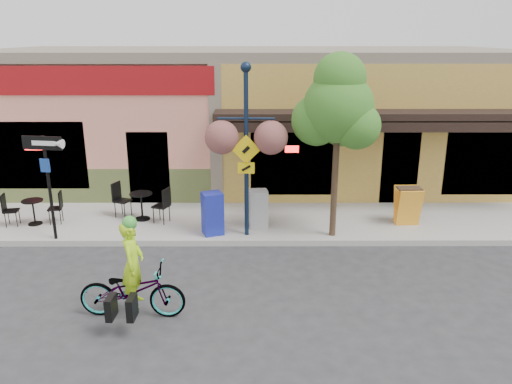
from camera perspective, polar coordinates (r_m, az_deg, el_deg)
ground at (r=11.89m, az=-0.72°, el=-7.18°), size 90.00×90.00×0.00m
sidewalk at (r=13.70m, az=-0.64°, el=-3.40°), size 24.00×3.00×0.15m
curb at (r=12.36m, az=-0.70°, el=-5.80°), size 24.00×0.12×0.15m
building at (r=18.50m, az=-0.53°, el=9.08°), size 18.20×8.20×4.50m
bicycle at (r=9.54m, az=-13.96°, el=-10.89°), size 1.97×0.76×1.02m
cyclist_rider at (r=9.40m, az=-13.79°, el=-9.34°), size 0.41×0.60×1.60m
lamp_post at (r=12.01m, az=-1.11°, el=4.57°), size 1.37×0.59×4.25m
one_way_sign at (r=12.95m, az=-22.52°, el=0.35°), size 1.01×0.37×2.58m
cafe_set_left at (r=14.42m, az=-24.11°, el=-1.74°), size 1.56×0.97×0.87m
cafe_set_right at (r=13.84m, az=-12.96°, el=-1.16°), size 1.82×1.36×0.98m
newspaper_box_blue at (r=12.55m, az=-4.99°, el=-2.46°), size 0.61×0.57×1.08m
newspaper_box_grey at (r=12.98m, az=0.27°, el=-1.92°), size 0.51×0.48×1.00m
street_tree at (r=12.09m, az=9.18°, el=5.10°), size 2.03×2.03×4.53m
sandwich_board at (r=13.57m, az=17.17°, el=-1.78°), size 0.63×0.47×1.03m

